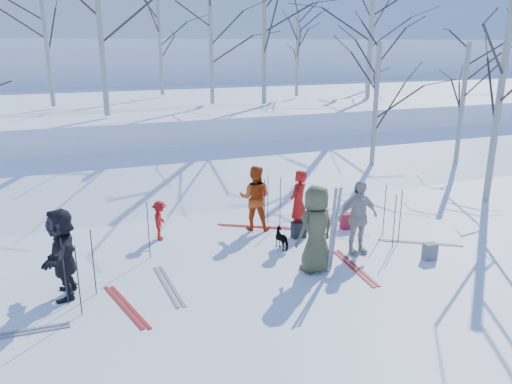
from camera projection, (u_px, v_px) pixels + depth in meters
name	position (u px, v px, depth m)	size (l,w,h in m)	color
ground	(281.00, 267.00, 10.91)	(120.00, 120.00, 0.00)	white
snow_ramp	(198.00, 182.00, 17.11)	(70.00, 9.50, 1.40)	white
snow_plateau	(147.00, 118.00, 25.79)	(70.00, 18.00, 2.20)	white
far_hill	(106.00, 75.00, 44.25)	(90.00, 30.00, 6.00)	white
skier_olive_center	(316.00, 229.00, 10.49)	(0.93, 0.60, 1.89)	#474A2C
skier_red_north	(298.00, 203.00, 12.51)	(0.62, 0.41, 1.70)	#B11410
skier_redor_behind	(255.00, 198.00, 12.93)	(0.83, 0.65, 1.71)	#B73E0E
skier_red_seated	(160.00, 220.00, 12.31)	(0.65, 0.37, 1.00)	#B11410
skier_cream_east	(358.00, 218.00, 11.40)	(1.02, 0.43, 1.75)	beige
skier_grey_west	(62.00, 253.00, 9.43)	(1.65, 0.52, 1.78)	black
dog	(283.00, 238.00, 11.84)	(0.27, 0.60, 0.51)	black
upright_ski_left	(332.00, 231.00, 10.37)	(0.07, 0.02, 1.90)	silver
upright_ski_right	(335.00, 229.00, 10.46)	(0.07, 0.02, 1.90)	silver
ski_pair_a	(420.00, 243.00, 12.23)	(1.72, 1.17, 0.02)	silver
ski_pair_b	(355.00, 267.00, 10.86)	(0.35, 1.91, 0.02)	#AC1E18
ski_pair_c	(169.00, 286.00, 10.05)	(0.28, 1.91, 0.02)	silver
ski_pair_d	(10.00, 334.00, 8.36)	(1.91, 0.26, 0.02)	silver
ski_pair_e	(254.00, 227.00, 13.29)	(1.75, 1.12, 0.02)	#AC1E18
ski_pair_f	(126.00, 306.00, 9.26)	(0.64, 1.89, 0.02)	#AC1E18
ski_pole_a	(384.00, 210.00, 12.55)	(0.02, 0.02, 1.34)	black
ski_pole_b	(78.00, 281.00, 8.81)	(0.02, 0.02, 1.34)	black
ski_pole_c	(148.00, 230.00, 11.19)	(0.02, 0.02, 1.34)	black
ski_pole_d	(280.00, 202.00, 13.21)	(0.02, 0.02, 1.34)	black
ski_pole_e	(394.00, 221.00, 11.77)	(0.02, 0.02, 1.34)	black
ski_pole_f	(268.00, 199.00, 13.47)	(0.02, 0.02, 1.34)	black
ski_pole_g	(93.00, 262.00, 9.55)	(0.02, 0.02, 1.34)	black
ski_pole_h	(64.00, 272.00, 9.15)	(0.02, 0.02, 1.34)	black
ski_pole_i	(264.00, 204.00, 13.01)	(0.02, 0.02, 1.34)	black
ski_pole_j	(400.00, 216.00, 12.12)	(0.02, 0.02, 1.34)	black
backpack_red	(347.00, 221.00, 13.12)	(0.32, 0.22, 0.42)	maroon
backpack_grey	(430.00, 251.00, 11.25)	(0.30, 0.20, 0.38)	slate
backpack_dark	(299.00, 230.00, 12.54)	(0.34, 0.24, 0.40)	black
birch_plateau_a	(370.00, 29.00, 27.71)	(5.16, 5.16, 6.51)	silver
birch_plateau_b	(211.00, 45.00, 20.93)	(4.01, 4.01, 4.88)	silver
birch_plateau_d	(99.00, 10.00, 17.05)	(5.64, 5.64, 7.19)	silver
birch_plateau_f	(160.00, 43.00, 24.57)	(4.14, 4.14, 5.06)	silver
birch_plateau_g	(45.00, 34.00, 19.87)	(4.61, 4.61, 5.72)	silver
birch_plateau_h	(372.00, 16.00, 22.78)	(5.80, 5.80, 7.43)	silver
birch_plateau_i	(297.00, 54.00, 24.16)	(3.42, 3.42, 4.03)	silver
birch_plateau_j	(264.00, 32.00, 20.74)	(4.74, 4.74, 5.91)	silver
birch_edge_b	(500.00, 96.00, 14.59)	(5.13, 5.13, 6.47)	silver
birch_edge_c	(462.00, 109.00, 18.37)	(3.93, 3.93, 4.76)	silver
birch_edge_e	(375.00, 112.00, 17.52)	(3.93, 3.93, 4.76)	silver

